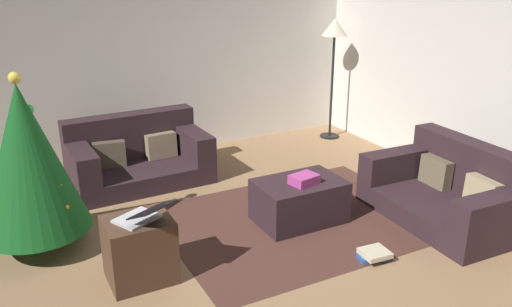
{
  "coord_description": "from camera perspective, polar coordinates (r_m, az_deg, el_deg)",
  "views": [
    {
      "loc": [
        -1.7,
        -3.49,
        2.42
      ],
      "look_at": [
        0.43,
        0.59,
        0.75
      ],
      "focal_mm": 36.71,
      "sensor_mm": 36.0,
      "label": 1
    }
  ],
  "objects": [
    {
      "name": "rear_partition",
      "position": [
        6.94,
        -13.19,
        10.14
      ],
      "size": [
        6.4,
        0.12,
        2.6
      ],
      "primitive_type": "cube",
      "color": "silver",
      "rests_on": "ground_plane"
    },
    {
      "name": "area_rug",
      "position": [
        5.31,
        4.66,
        -7.22
      ],
      "size": [
        2.6,
        2.0,
        0.01
      ],
      "primitive_type": "cube",
      "color": "#4B2C24",
      "rests_on": "ground_plane"
    },
    {
      "name": "tv_remote",
      "position": [
        5.23,
        5.15,
        -2.47
      ],
      "size": [
        0.07,
        0.16,
        0.02
      ],
      "primitive_type": "cube",
      "rotation": [
        0.0,
        0.0,
        -0.12
      ],
      "color": "black",
      "rests_on": "ottoman"
    },
    {
      "name": "couch_left",
      "position": [
        6.29,
        -12.83,
        -0.35
      ],
      "size": [
        1.58,
        0.94,
        0.76
      ],
      "rotation": [
        0.0,
        0.0,
        3.18
      ],
      "color": "#2D1E23",
      "rests_on": "ground_plane"
    },
    {
      "name": "christmas_tree",
      "position": [
        4.84,
        -23.65,
        -0.55
      ],
      "size": [
        0.94,
        0.94,
        1.61
      ],
      "color": "brown",
      "rests_on": "ground_plane"
    },
    {
      "name": "ground_plane",
      "position": [
        4.58,
        -1.36,
        -11.98
      ],
      "size": [
        6.4,
        6.4,
        0.0
      ],
      "primitive_type": "plane",
      "color": "#93704C"
    },
    {
      "name": "corner_lamp",
      "position": [
        7.54,
        8.54,
        12.48
      ],
      "size": [
        0.36,
        0.36,
        1.72
      ],
      "color": "black",
      "rests_on": "ground_plane"
    },
    {
      "name": "side_table",
      "position": [
        4.36,
        -12.57,
        -10.19
      ],
      "size": [
        0.52,
        0.44,
        0.54
      ],
      "primitive_type": "cube",
      "color": "#4C3323",
      "rests_on": "ground_plane"
    },
    {
      "name": "couch_right",
      "position": [
        5.61,
        20.6,
        -3.88
      ],
      "size": [
        1.04,
        1.57,
        0.74
      ],
      "rotation": [
        0.0,
        0.0,
        1.54
      ],
      "color": "#2D1E23",
      "rests_on": "ground_plane"
    },
    {
      "name": "gift_box",
      "position": [
        5.06,
        5.26,
        -2.82
      ],
      "size": [
        0.29,
        0.24,
        0.09
      ],
      "primitive_type": "cube",
      "rotation": [
        0.0,
        0.0,
        0.19
      ],
      "color": "#B23F8C",
      "rests_on": "ottoman"
    },
    {
      "name": "laptop",
      "position": [
        4.16,
        -12.29,
        -6.61
      ],
      "size": [
        0.47,
        0.52,
        0.19
      ],
      "color": "silver",
      "rests_on": "side_table"
    },
    {
      "name": "ottoman",
      "position": [
        5.22,
        4.73,
        -5.18
      ],
      "size": [
        0.85,
        0.57,
        0.42
      ],
      "primitive_type": "cube",
      "color": "#2D1E23",
      "rests_on": "ground_plane"
    },
    {
      "name": "book_stack",
      "position": [
        4.73,
        12.79,
        -10.7
      ],
      "size": [
        0.3,
        0.23,
        0.09
      ],
      "color": "#2D5193",
      "rests_on": "ground_plane"
    }
  ]
}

